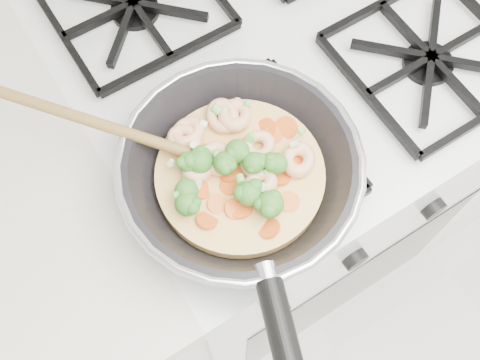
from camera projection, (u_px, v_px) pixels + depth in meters
stove at (266, 169)px, 1.23m from camera, size 0.60×0.60×0.92m
skillet at (239, 174)px, 0.68m from camera, size 0.36×0.54×0.09m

